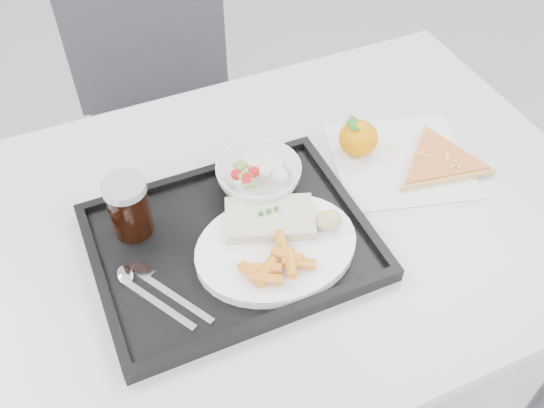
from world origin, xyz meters
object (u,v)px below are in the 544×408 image
cola_glass (129,206)px  pizza_slice (440,161)px  salad_bowl (259,176)px  tangerine (358,138)px  table (266,241)px  dinner_plate (276,247)px  tray (231,243)px  chair (165,102)px

cola_glass → pizza_slice: bearing=-6.5°
salad_bowl → tangerine: size_ratio=1.73×
table → salad_bowl: (0.01, 0.06, 0.11)m
table → dinner_plate: (-0.02, -0.09, 0.09)m
salad_bowl → tray: bearing=-132.5°
chair → tangerine: (0.24, -0.58, 0.25)m
table → salad_bowl: size_ratio=7.89×
table → tray: (-0.08, -0.04, 0.08)m
pizza_slice → salad_bowl: bearing=167.5°
chair → tray: bearing=-95.5°
table → pizza_slice: (0.35, -0.01, 0.08)m
salad_bowl → table: bearing=-102.1°
tray → table: bearing=25.2°
chair → pizza_slice: size_ratio=3.30×
tray → pizza_slice: size_ratio=1.60×
cola_glass → tangerine: (0.45, 0.03, -0.04)m
tray → tangerine: (0.31, 0.12, 0.03)m
chair → tray: (-0.07, -0.70, 0.22)m
table → cola_glass: cola_glass is taller
table → salad_bowl: 0.12m
tangerine → cola_glass: bearing=-176.1°
salad_bowl → pizza_slice: (0.34, -0.08, -0.03)m
salad_bowl → cola_glass: (-0.23, -0.01, 0.03)m
chair → dinner_plate: 0.78m
chair → salad_bowl: bearing=-87.6°
tray → salad_bowl: size_ratio=2.96×
salad_bowl → cola_glass: bearing=-177.6°
chair → tangerine: 0.67m
table → salad_bowl: salad_bowl is taller
tray → salad_bowl: bearing=47.5°
table → chair: 0.68m
chair → tray: 0.74m
pizza_slice → tangerine: bearing=142.4°
chair → dinner_plate: chair is taller
table → pizza_slice: size_ratio=4.26×
table → pizza_slice: pizza_slice is taller
cola_glass → tangerine: cola_glass is taller
chair → dinner_plate: size_ratio=3.44×
table → cola_glass: 0.26m
tray → dinner_plate: 0.08m
tray → pizza_slice: 0.43m
salad_bowl → pizza_slice: bearing=-12.5°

